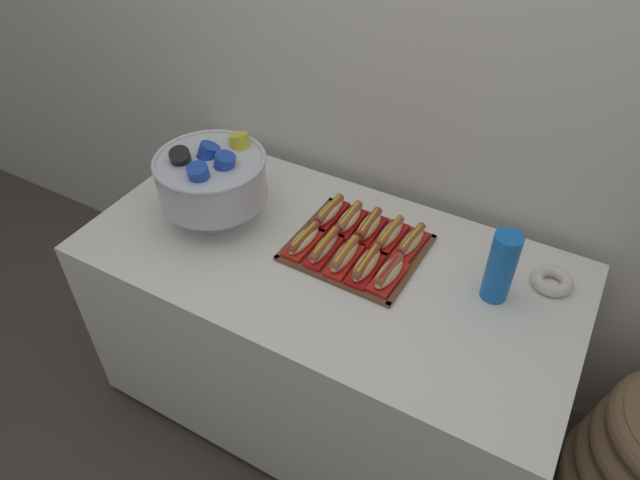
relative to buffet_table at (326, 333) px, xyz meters
The scene contains 17 objects.
ground_plane 0.42m from the buffet_table, ahead, with size 10.00×10.00×0.00m, color #4C4238.
back_wall 1.01m from the buffet_table, 90.00° to the left, with size 6.00×0.10×2.60m, color silver.
buffet_table is the anchor object (origin of this frame).
serving_tray 0.40m from the buffet_table, 49.29° to the left, with size 0.41×0.37×0.01m.
hot_dog_0 0.42m from the buffet_table, behind, with size 0.07×0.17×0.06m.
hot_dog_1 0.42m from the buffet_table, 160.18° to the right, with size 0.06×0.18×0.06m.
hot_dog_2 0.42m from the buffet_table, ahead, with size 0.07×0.18×0.06m.
hot_dog_3 0.44m from the buffet_table, ahead, with size 0.07×0.18×0.06m.
hot_dog_4 0.47m from the buffet_table, ahead, with size 0.08×0.17×0.06m.
hot_dog_5 0.45m from the buffet_table, 116.69° to the left, with size 0.07×0.18×0.06m.
hot_dog_6 0.44m from the buffet_table, 92.44° to the left, with size 0.07×0.17×0.06m.
hot_dog_7 0.45m from the buffet_table, 66.89° to the left, with size 0.07×0.17×0.06m.
hot_dog_8 0.46m from the buffet_table, 47.83° to the left, with size 0.07×0.18×0.06m.
hot_dog_9 0.49m from the buffet_table, 35.64° to the left, with size 0.07×0.17×0.06m.
punch_bowl 0.69m from the buffet_table, behind, with size 0.37×0.37×0.29m.
cup_stack 0.72m from the buffet_table, 10.49° to the left, with size 0.08×0.08×0.23m.
donut 0.79m from the buffet_table, 18.78° to the left, with size 0.12×0.12×0.04m.
Camera 1 is at (0.64, -1.18, 2.05)m, focal length 32.41 mm.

